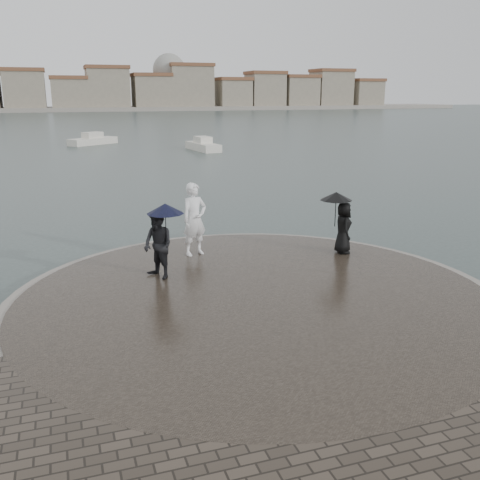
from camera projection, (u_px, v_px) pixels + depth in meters
name	position (u px, v px, depth m)	size (l,w,h in m)	color
ground	(319.00, 375.00, 10.34)	(400.00, 400.00, 0.00)	#2B3835
kerb_ring	(256.00, 302.00, 13.49)	(12.50, 12.50, 0.32)	gray
quay_tip	(256.00, 301.00, 13.49)	(11.90, 11.90, 0.36)	#2D261E
statue	(195.00, 219.00, 16.49)	(0.83, 0.54, 2.27)	white
visitor_left	(159.00, 238.00, 14.43)	(1.28, 1.17, 2.04)	black
visitor_right	(341.00, 219.00, 16.70)	(1.10, 1.05, 1.95)	black
far_skyline	(46.00, 92.00, 153.69)	(260.00, 20.00, 37.00)	gray
boats	(75.00, 151.00, 46.12)	(29.51, 25.48, 1.50)	silver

